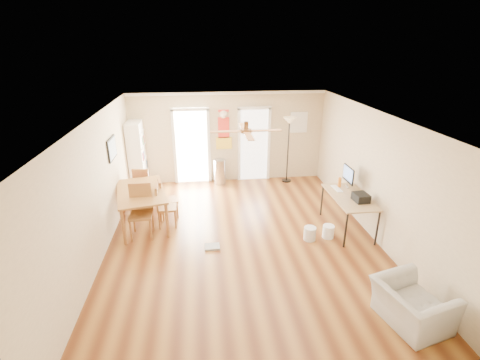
{
  "coord_description": "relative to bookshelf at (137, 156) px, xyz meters",
  "views": [
    {
      "loc": [
        -0.8,
        -6.11,
        3.88
      ],
      "look_at": [
        0.0,
        0.6,
        1.15
      ],
      "focal_mm": 25.8,
      "sensor_mm": 36.0,
      "label": 1
    }
  ],
  "objects": [
    {
      "name": "floor",
      "position": [
        2.54,
        -3.22,
        -0.95
      ],
      "size": [
        7.0,
        7.0,
        0.0
      ],
      "primitive_type": "plane",
      "color": "brown",
      "rests_on": "ground"
    },
    {
      "name": "ceiling",
      "position": [
        2.54,
        -3.22,
        1.65
      ],
      "size": [
        5.5,
        7.0,
        0.0
      ],
      "primitive_type": null,
      "color": "silver",
      "rests_on": "floor"
    },
    {
      "name": "wall_back",
      "position": [
        2.54,
        0.28,
        0.35
      ],
      "size": [
        5.5,
        0.04,
        2.6
      ],
      "primitive_type": null,
      "color": "beige",
      "rests_on": "floor"
    },
    {
      "name": "wall_front",
      "position": [
        2.54,
        -6.72,
        0.35
      ],
      "size": [
        5.5,
        0.04,
        2.6
      ],
      "primitive_type": null,
      "color": "beige",
      "rests_on": "floor"
    },
    {
      "name": "wall_left",
      "position": [
        -0.21,
        -3.22,
        0.35
      ],
      "size": [
        0.04,
        7.0,
        2.6
      ],
      "primitive_type": null,
      "color": "beige",
      "rests_on": "floor"
    },
    {
      "name": "wall_right",
      "position": [
        5.29,
        -3.22,
        0.35
      ],
      "size": [
        0.04,
        7.0,
        2.6
      ],
      "primitive_type": null,
      "color": "beige",
      "rests_on": "floor"
    },
    {
      "name": "crown_molding",
      "position": [
        2.54,
        -3.22,
        1.61
      ],
      "size": [
        5.5,
        7.0,
        0.08
      ],
      "primitive_type": null,
      "color": "white",
      "rests_on": "wall_back"
    },
    {
      "name": "kitchen_doorway",
      "position": [
        1.49,
        0.27,
        0.1
      ],
      "size": [
        0.9,
        0.1,
        2.1
      ],
      "primitive_type": null,
      "color": "white",
      "rests_on": "wall_back"
    },
    {
      "name": "bathroom_doorway",
      "position": [
        3.29,
        0.27,
        0.1
      ],
      "size": [
        0.8,
        0.1,
        2.1
      ],
      "primitive_type": null,
      "color": "white",
      "rests_on": "wall_back"
    },
    {
      "name": "wall_decal",
      "position": [
        2.42,
        0.26,
        0.6
      ],
      "size": [
        0.46,
        0.03,
        1.1
      ],
      "primitive_type": "cube",
      "color": "red",
      "rests_on": "wall_back"
    },
    {
      "name": "ac_grille",
      "position": [
        4.59,
        0.25,
        0.75
      ],
      "size": [
        0.5,
        0.04,
        0.6
      ],
      "primitive_type": "cube",
      "color": "white",
      "rests_on": "wall_back"
    },
    {
      "name": "framed_poster",
      "position": [
        -0.18,
        -1.82,
        0.75
      ],
      "size": [
        0.04,
        0.66,
        0.48
      ],
      "primitive_type": "cube",
      "color": "black",
      "rests_on": "wall_left"
    },
    {
      "name": "ceiling_fan",
      "position": [
        2.54,
        -3.52,
        1.48
      ],
      "size": [
        1.24,
        1.24,
        0.2
      ],
      "primitive_type": null,
      "color": "#593819",
      "rests_on": "ceiling"
    },
    {
      "name": "bookshelf",
      "position": [
        0.0,
        0.0,
        0.0
      ],
      "size": [
        0.39,
        0.86,
        1.9
      ],
      "primitive_type": null,
      "rotation": [
        0.0,
        0.0,
        -0.01
      ],
      "color": "white",
      "rests_on": "floor"
    },
    {
      "name": "dining_table",
      "position": [
        0.39,
        -2.18,
        -0.54
      ],
      "size": [
        1.32,
        1.83,
        0.83
      ],
      "primitive_type": null,
      "rotation": [
        0.0,
        0.0,
        0.21
      ],
      "color": "olive",
      "rests_on": "floor"
    },
    {
      "name": "dining_chair_right_a",
      "position": [
        0.94,
        -1.89,
        -0.47
      ],
      "size": [
        0.47,
        0.47,
        0.95
      ],
      "primitive_type": null,
      "rotation": [
        0.0,
        0.0,
        1.8
      ],
      "color": "#A37034",
      "rests_on": "floor"
    },
    {
      "name": "dining_chair_right_b",
      "position": [
        0.94,
        -2.31,
        -0.46
      ],
      "size": [
        0.42,
        0.42,
        0.99
      ],
      "primitive_type": null,
      "rotation": [
        0.0,
        0.0,
        1.6
      ],
      "color": "olive",
      "rests_on": "floor"
    },
    {
      "name": "dining_chair_near",
      "position": [
        0.44,
        -2.72,
        -0.39
      ],
      "size": [
        0.46,
        0.46,
        1.13
      ],
      "primitive_type": null,
      "rotation": [
        0.0,
        0.0,
        -0.0
      ],
      "color": "olive",
      "rests_on": "floor"
    },
    {
      "name": "dining_chair_far",
      "position": [
        0.27,
        -1.05,
        -0.46
      ],
      "size": [
        0.46,
        0.46,
        0.97
      ],
      "primitive_type": null,
      "rotation": [
        0.0,
        0.0,
        2.99
      ],
      "color": "#995C31",
      "rests_on": "floor"
    },
    {
      "name": "trash_can",
      "position": [
        2.26,
        0.0,
        -0.58
      ],
      "size": [
        0.42,
        0.42,
        0.74
      ],
      "primitive_type": "cylinder",
      "rotation": [
        0.0,
        0.0,
        0.27
      ],
      "color": "#ABABAE",
      "rests_on": "floor"
    },
    {
      "name": "torchiere_lamp",
      "position": [
        4.24,
        -0.03,
        0.0
      ],
      "size": [
        0.36,
        0.36,
        1.91
      ],
      "primitive_type": null,
      "rotation": [
        0.0,
        0.0,
        0.01
      ],
      "color": "black",
      "rests_on": "floor"
    },
    {
      "name": "computer_desk",
      "position": [
        4.87,
        -2.94,
        -0.55
      ],
      "size": [
        0.74,
        1.49,
        0.8
      ],
      "primitive_type": null,
      "color": "tan",
      "rests_on": "floor"
    },
    {
      "name": "imac",
      "position": [
        5.01,
        -2.46,
        0.09
      ],
      "size": [
        0.09,
        0.53,
        0.49
      ],
      "primitive_type": null,
      "rotation": [
        0.0,
        0.0,
        -0.04
      ],
      "color": "black",
      "rests_on": "computer_desk"
    },
    {
      "name": "keyboard",
      "position": [
        4.74,
        -2.53,
        -0.15
      ],
      "size": [
        0.15,
        0.4,
        0.01
      ],
      "primitive_type": "cube",
      "rotation": [
        0.0,
        0.0,
        0.06
      ],
      "color": "white",
      "rests_on": "computer_desk"
    },
    {
      "name": "printer",
      "position": [
        4.99,
        -3.2,
        -0.07
      ],
      "size": [
        0.3,
        0.34,
        0.17
      ],
      "primitive_type": "cube",
      "rotation": [
        0.0,
        0.0,
        0.07
      ],
      "color": "black",
      "rests_on": "computer_desk"
    },
    {
      "name": "orange_bottle",
      "position": [
        4.84,
        -2.43,
        -0.04
      ],
      "size": [
        0.09,
        0.09,
        0.22
      ],
      "primitive_type": "cylinder",
      "rotation": [
        0.0,
        0.0,
        0.26
      ],
      "color": "#CE6712",
      "rests_on": "computer_desk"
    },
    {
      "name": "wastebasket_a",
      "position": [
        3.93,
        -3.29,
        -0.8
      ],
      "size": [
        0.29,
        0.29,
        0.29
      ],
      "primitive_type": "cylinder",
      "rotation": [
        0.0,
        0.0,
        -0.19
      ],
      "color": "silver",
      "rests_on": "floor"
    },
    {
      "name": "wastebasket_b",
      "position": [
        4.35,
        -3.24,
        -0.81
      ],
      "size": [
        0.28,
        0.28,
        0.28
      ],
      "primitive_type": "cylinder",
      "rotation": [
        0.0,
        0.0,
        -0.19
      ],
      "color": "white",
      "rests_on": "floor"
    },
    {
      "name": "floor_cloth",
      "position": [
        1.88,
        -3.36,
        -0.93
      ],
      "size": [
        0.31,
        0.24,
        0.04
      ],
      "primitive_type": "cube",
      "rotation": [
        0.0,
        0.0,
        0.01
      ],
      "color": "gray",
      "rests_on": "floor"
    },
    {
      "name": "armchair",
      "position": [
        4.69,
        -5.69,
        -0.63
      ],
      "size": [
        1.06,
        1.15,
        0.63
      ],
      "primitive_type": "imported",
      "rotation": [
        0.0,
        0.0,
        1.81
      ],
      "color": "#ACABA6",
      "rests_on": "floor"
    }
  ]
}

